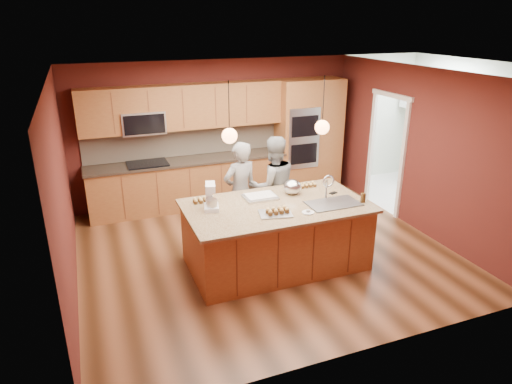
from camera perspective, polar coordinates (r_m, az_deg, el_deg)
name	(u,v)px	position (r m, az deg, el deg)	size (l,w,h in m)	color
floor	(264,251)	(7.19, 1.05, -7.36)	(5.50, 5.50, 0.00)	#442613
ceiling	(266,74)	(6.37, 1.21, 14.55)	(5.50, 5.50, 0.00)	silver
wall_back	(216,131)	(8.93, -4.99, 7.56)	(5.50, 5.50, 0.00)	#511C17
wall_front	(361,243)	(4.61, 13.00, -6.18)	(5.50, 5.50, 0.00)	#511C17
wall_left	(62,193)	(6.22, -23.05, -0.14)	(5.00, 5.00, 0.00)	#511C17
wall_right	(418,150)	(8.07, 19.60, 4.94)	(5.00, 5.00, 0.00)	#511C17
cabinet_run	(186,157)	(8.63, -8.78, 4.40)	(3.74, 0.64, 2.30)	brown
oven_column	(308,137)	(9.38, 6.55, 6.89)	(1.30, 0.62, 2.30)	brown
doorway_trim	(386,155)	(8.73, 15.93, 4.46)	(0.08, 1.11, 2.20)	white
laundry_room	(447,97)	(9.87, 22.79, 10.87)	(2.60, 2.70, 2.70)	silver
pendant_left	(230,135)	(5.87, -3.33, 7.07)	(0.20, 0.20, 0.80)	black
pendant_right	(322,127)	(6.40, 8.27, 8.05)	(0.20, 0.20, 0.80)	black
island	(277,234)	(6.62, 2.63, -5.28)	(2.57, 1.44, 1.33)	brown
person_left	(240,192)	(7.25, -1.98, 0.01)	(0.60, 0.39, 1.64)	black
person_right	(273,186)	(7.43, 2.13, 0.70)	(0.81, 0.63, 1.67)	slate
stand_mixer	(211,198)	(6.25, -5.66, -0.79)	(0.25, 0.31, 0.37)	white
sheet_cake	(260,197)	(6.65, 0.54, -0.58)	(0.48, 0.35, 0.05)	silver
cooling_rack	(275,214)	(6.11, 2.44, -2.72)	(0.43, 0.31, 0.02)	#A1A4A8
mixing_bowl	(292,187)	(6.80, 4.57, 0.63)	(0.27, 0.27, 0.23)	silver
plate	(308,212)	(6.19, 6.53, -2.55)	(0.17, 0.17, 0.01)	silver
tumbler	(363,198)	(6.66, 13.23, -0.70)	(0.07, 0.07, 0.14)	#3C230C
phone	(333,193)	(6.93, 9.62, -0.12)	(0.12, 0.07, 0.01)	black
cupcakes_left	(203,200)	(6.55, -6.64, -0.98)	(0.30, 0.15, 0.07)	tan
cupcakes_rack	(278,210)	(6.10, 2.71, -2.32)	(0.33, 0.16, 0.07)	tan
cupcakes_right	(308,185)	(7.13, 6.48, 0.88)	(0.28, 0.14, 0.06)	tan
washer	(443,176)	(9.82, 22.39, 1.89)	(0.58, 0.59, 0.93)	white
dryer	(423,164)	(10.28, 20.16, 3.31)	(0.64, 0.66, 1.03)	white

